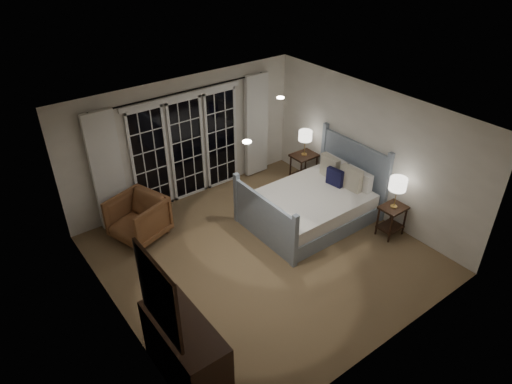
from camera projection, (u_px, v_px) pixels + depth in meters
floor at (263, 255)px, 7.89m from camera, size 5.00×5.00×0.00m
ceiling at (264, 121)px, 6.57m from camera, size 5.00×5.00×0.00m
wall_left at (113, 255)px, 5.96m from camera, size 0.02×5.00×2.50m
wall_right at (369, 151)px, 8.51m from camera, size 0.02×5.00×2.50m
wall_back at (185, 140)px, 8.93m from camera, size 5.00×0.02×2.50m
wall_front at (389, 281)px, 5.54m from camera, size 5.00×0.02×2.50m
french_doors at (187, 148)px, 8.98m from camera, size 2.50×0.04×2.20m
curtain_rod at (184, 92)px, 8.33m from camera, size 3.50×0.03×0.03m
curtain_left at (107, 171)px, 8.05m from camera, size 0.55×0.10×2.25m
curtain_right at (256, 126)px, 9.74m from camera, size 0.55×0.10×2.25m
downlight_a at (280, 98)px, 7.39m from camera, size 0.12×0.12×0.01m
downlight_b at (247, 142)px, 6.00m from camera, size 0.12×0.12×0.01m
bed at (312, 204)px, 8.64m from camera, size 2.28×1.64×1.33m
nightstand_left at (392, 216)px, 8.19m from camera, size 0.46×0.37×0.60m
nightstand_right at (304, 164)px, 9.74m from camera, size 0.53×0.42×0.68m
lamp_left at (398, 184)px, 7.83m from camera, size 0.30×0.30×0.58m
lamp_right at (305, 136)px, 9.38m from camera, size 0.28×0.28×0.54m
armchair at (138, 218)px, 8.14m from camera, size 1.10×1.09×0.80m
dresser at (186, 351)px, 5.61m from camera, size 0.56×1.32×0.94m
mirror at (158, 296)px, 4.92m from camera, size 0.05×0.85×1.00m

